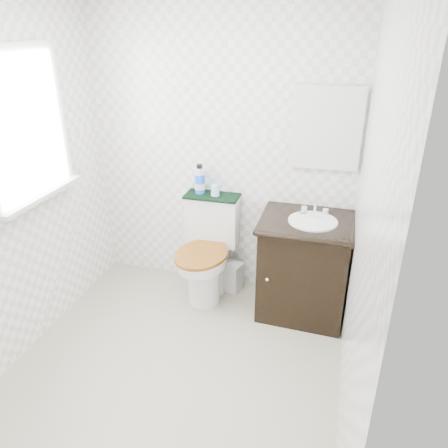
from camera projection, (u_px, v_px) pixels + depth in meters
The scene contains 14 objects.
floor at pixel (175, 368), 3.01m from camera, with size 2.40×2.40×0.00m, color #A8A187.
wall_back at pixel (221, 153), 3.55m from camera, with size 2.40×2.40×0.00m, color white.
wall_front at pixel (27, 343), 1.45m from camera, with size 2.40×2.40×0.00m, color white.
wall_left at pixel (4, 190), 2.77m from camera, with size 2.40×2.40×0.00m, color white.
wall_right at pixel (364, 230), 2.24m from camera, with size 2.40×2.40×0.00m, color white.
window at pixel (23, 127), 2.83m from camera, with size 0.02×0.70×0.90m, color white.
mirror at pixel (326, 129), 3.23m from camera, with size 0.50×0.02×0.60m, color silver.
toilet at pixel (209, 255), 3.71m from camera, with size 0.46×0.66×0.85m.
vanity at pixel (305, 265), 3.43m from camera, with size 0.72×0.63×0.92m.
trash_bin at pixel (231, 276), 3.84m from camera, with size 0.22×0.19×0.27m.
towel at pixel (212, 196), 3.61m from camera, with size 0.45×0.22×0.02m, color black.
mouthwash_bottle at pixel (200, 180), 3.61m from camera, with size 0.09×0.09×0.25m.
cup at pixel (215, 190), 3.58m from camera, with size 0.07×0.07×0.09m, color #94C8F3.
soap_bar at pixel (303, 213), 3.35m from camera, with size 0.07×0.05×0.02m, color #197C6D.
Camera 1 is at (0.94, -2.13, 2.17)m, focal length 35.00 mm.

